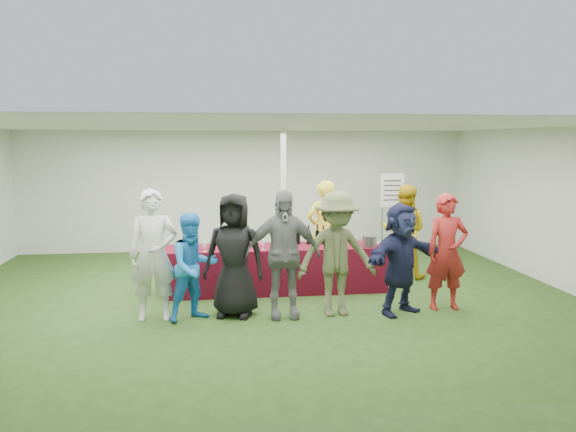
{
  "coord_description": "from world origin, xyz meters",
  "views": [
    {
      "loc": [
        -0.73,
        -8.68,
        2.48
      ],
      "look_at": [
        0.47,
        0.33,
        1.25
      ],
      "focal_mm": 35.0,
      "sensor_mm": 36.0,
      "label": 1
    }
  ],
  "objects": [
    {
      "name": "customer_0",
      "position": [
        -1.57,
        -0.93,
        0.91
      ],
      "size": [
        0.67,
        0.44,
        1.82
      ],
      "primitive_type": "imported",
      "rotation": [
        0.0,
        0.0,
        -0.0
      ],
      "color": "beige",
      "rests_on": "ground"
    },
    {
      "name": "serving_table",
      "position": [
        0.27,
        0.33,
        0.38
      ],
      "size": [
        3.6,
        0.8,
        0.75
      ],
      "primitive_type": "cube",
      "color": "#5A0E1B",
      "rests_on": "ground"
    },
    {
      "name": "customer_3",
      "position": [
        0.21,
        -1.06,
        0.9
      ],
      "size": [
        1.06,
        0.44,
        1.81
      ],
      "primitive_type": "imported",
      "rotation": [
        0.0,
        0.0,
        0.0
      ],
      "color": "slate",
      "rests_on": "ground"
    },
    {
      "name": "wine_list_sign",
      "position": [
        2.95,
        2.55,
        1.32
      ],
      "size": [
        0.5,
        0.03,
        1.8
      ],
      "color": "slate",
      "rests_on": "ground"
    },
    {
      "name": "ground",
      "position": [
        0.0,
        0.0,
        0.0
      ],
      "size": [
        60.0,
        60.0,
        0.0
      ],
      "primitive_type": "plane",
      "color": "#284719",
      "rests_on": "ground"
    },
    {
      "name": "dump_bucket",
      "position": [
        1.79,
        0.11,
        0.84
      ],
      "size": [
        0.24,
        0.24,
        0.18
      ],
      "primitive_type": "cylinder",
      "color": "slate",
      "rests_on": "serving_table"
    },
    {
      "name": "staff_back",
      "position": [
        2.68,
        0.98,
        0.84
      ],
      "size": [
        1.03,
        0.95,
        1.69
      ],
      "primitive_type": "imported",
      "rotation": [
        0.0,
        0.0,
        2.65
      ],
      "color": "gold",
      "rests_on": "ground"
    },
    {
      "name": "wine_glasses",
      "position": [
        -0.12,
        0.08,
        0.86
      ],
      "size": [
        2.72,
        0.15,
        0.16
      ],
      "color": "silver",
      "rests_on": "serving_table"
    },
    {
      "name": "tent",
      "position": [
        0.5,
        1.2,
        1.35
      ],
      "size": [
        10.0,
        10.0,
        10.0
      ],
      "color": "white",
      "rests_on": "ground"
    },
    {
      "name": "bar_towel",
      "position": [
        1.88,
        0.38,
        0.77
      ],
      "size": [
        0.25,
        0.18,
        0.03
      ],
      "primitive_type": "cube",
      "color": "white",
      "rests_on": "serving_table"
    },
    {
      "name": "customer_2",
      "position": [
        -0.46,
        -0.91,
        0.88
      ],
      "size": [
        0.97,
        0.77,
        1.75
      ],
      "primitive_type": "imported",
      "rotation": [
        0.0,
        0.0,
        -0.27
      ],
      "color": "black",
      "rests_on": "ground"
    },
    {
      "name": "customer_5",
      "position": [
        1.9,
        -1.12,
        0.8
      ],
      "size": [
        1.54,
        1.13,
        1.61
      ],
      "primitive_type": "imported",
      "rotation": [
        0.0,
        0.0,
        0.5
      ],
      "color": "#181C3B",
      "rests_on": "ground"
    },
    {
      "name": "staff_pourer",
      "position": [
        1.18,
        0.9,
        0.89
      ],
      "size": [
        0.75,
        0.59,
        1.78
      ],
      "primitive_type": "imported",
      "rotation": [
        0.0,
        0.0,
        3.43
      ],
      "color": "yellow",
      "rests_on": "ground"
    },
    {
      "name": "customer_4",
      "position": [
        0.98,
        -1.06,
        0.88
      ],
      "size": [
        1.19,
        0.74,
        1.77
      ],
      "primitive_type": "imported",
      "rotation": [
        0.0,
        0.0,
        0.07
      ],
      "color": "#515834",
      "rests_on": "ground"
    },
    {
      "name": "customer_6",
      "position": [
        2.64,
        -0.99,
        0.86
      ],
      "size": [
        0.63,
        0.42,
        1.71
      ],
      "primitive_type": "imported",
      "rotation": [
        0.0,
        0.0,
        -0.02
      ],
      "color": "maroon",
      "rests_on": "ground"
    },
    {
      "name": "customer_1",
      "position": [
        -1.02,
        -1.01,
        0.75
      ],
      "size": [
        0.9,
        0.84,
        1.49
      ],
      "primitive_type": "imported",
      "rotation": [
        0.0,
        0.0,
        0.48
      ],
      "color": "#1E7BCD",
      "rests_on": "ground"
    },
    {
      "name": "wine_bottles",
      "position": [
        0.89,
        0.47,
        0.87
      ],
      "size": [
        0.73,
        0.15,
        0.32
      ],
      "color": "black",
      "rests_on": "serving_table"
    },
    {
      "name": "water_bottle",
      "position": [
        0.29,
        0.41,
        0.85
      ],
      "size": [
        0.07,
        0.07,
        0.23
      ],
      "color": "silver",
      "rests_on": "serving_table"
    }
  ]
}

